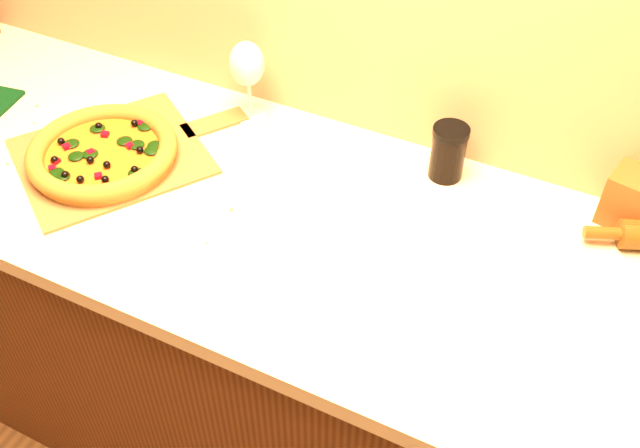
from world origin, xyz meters
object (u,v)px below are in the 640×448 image
(pizza_peel, at_px, (118,154))
(dark_jar, at_px, (448,152))
(wine_glass, at_px, (247,66))
(pizza, at_px, (103,153))

(pizza_peel, height_order, dark_jar, dark_jar)
(wine_glass, bearing_deg, pizza_peel, -127.05)
(pizza, xyz_separation_m, dark_jar, (0.66, 0.28, 0.03))
(pizza, relative_size, wine_glass, 1.64)
(wine_glass, xyz_separation_m, dark_jar, (0.47, 0.00, -0.08))
(dark_jar, bearing_deg, pizza, -156.82)
(pizza, bearing_deg, dark_jar, 23.18)
(pizza, relative_size, dark_jar, 2.63)
(pizza, height_order, dark_jar, dark_jar)
(pizza_peel, distance_m, dark_jar, 0.70)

